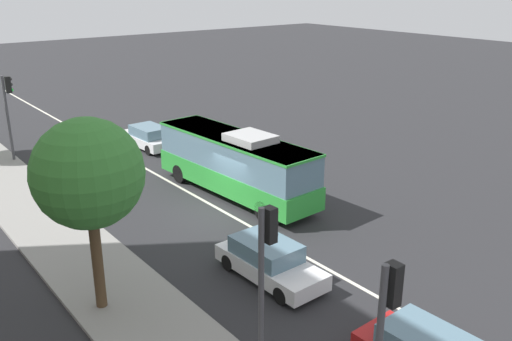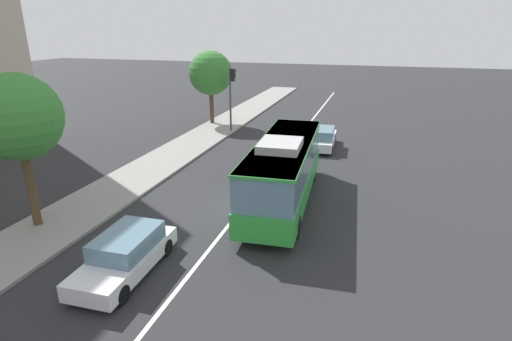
{
  "view_description": "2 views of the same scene",
  "coord_description": "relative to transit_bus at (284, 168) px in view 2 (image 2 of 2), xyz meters",
  "views": [
    {
      "loc": [
        -20.33,
        13.71,
        10.6
      ],
      "look_at": [
        -0.07,
        -2.1,
        1.58
      ],
      "focal_mm": 38.91,
      "sensor_mm": 36.0,
      "label": 1
    },
    {
      "loc": [
        -16.89,
        -5.78,
        8.23
      ],
      "look_at": [
        0.89,
        -0.4,
        1.64
      ],
      "focal_mm": 28.5,
      "sensor_mm": 36.0,
      "label": 2
    }
  ],
  "objects": [
    {
      "name": "ground_plane",
      "position": [
        -1.14,
        1.73,
        -1.81
      ],
      "size": [
        160.0,
        160.0,
        0.0
      ],
      "primitive_type": "plane",
      "color": "#28282B"
    },
    {
      "name": "sedan_white_ahead",
      "position": [
        10.23,
        -0.4,
        -1.09
      ],
      "size": [
        4.57,
        1.98,
        1.46
      ],
      "rotation": [
        0.0,
        0.0,
        0.04
      ],
      "color": "white",
      "rests_on": "ground_plane"
    },
    {
      "name": "transit_bus",
      "position": [
        0.0,
        0.0,
        0.0
      ],
      "size": [
        10.13,
        3.07,
        3.46
      ],
      "rotation": [
        0.0,
        0.0,
        0.06
      ],
      "color": "green",
      "rests_on": "ground_plane"
    },
    {
      "name": "street_tree_kerbside_centre",
      "position": [
        -5.59,
        9.62,
        3.01
      ],
      "size": [
        3.51,
        3.51,
        6.61
      ],
      "color": "#4C3823",
      "rests_on": "ground_plane"
    },
    {
      "name": "sedan_white",
      "position": [
        -7.48,
        3.91,
        -1.09
      ],
      "size": [
        4.54,
        1.91,
        1.46
      ],
      "rotation": [
        0.0,
        0.0,
        3.17
      ],
      "color": "white",
      "rests_on": "ground_plane"
    },
    {
      "name": "sidewalk_kerb",
      "position": [
        -1.14,
        8.86,
        -1.74
      ],
      "size": [
        80.0,
        3.49,
        0.14
      ],
      "primitive_type": "cube",
      "color": "gray",
      "rests_on": "ground_plane"
    },
    {
      "name": "lane_centre_line",
      "position": [
        -1.14,
        1.73,
        -1.8
      ],
      "size": [
        76.0,
        0.16,
        0.01
      ],
      "primitive_type": "cube",
      "color": "silver",
      "rests_on": "ground_plane"
    },
    {
      "name": "traffic_light_far_corner",
      "position": [
        12.64,
        7.24,
        1.75
      ],
      "size": [
        0.33,
        0.62,
        5.2
      ],
      "rotation": [
        0.0,
        0.0,
        -1.59
      ],
      "color": "#47474C",
      "rests_on": "ground_plane"
    },
    {
      "name": "street_tree_kerbside_left",
      "position": [
        15.0,
        10.03,
        2.65
      ],
      "size": [
        3.75,
        3.75,
        6.36
      ],
      "color": "#4C3823",
      "rests_on": "ground_plane"
    }
  ]
}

